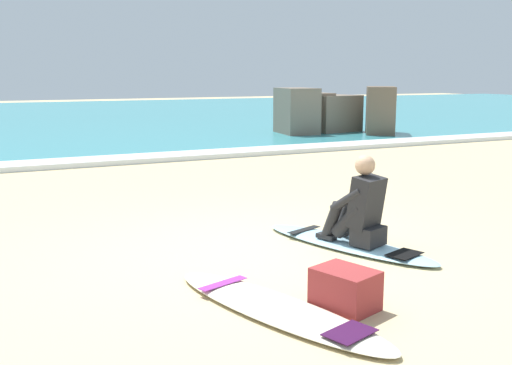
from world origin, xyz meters
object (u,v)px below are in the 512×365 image
object	(u,v)px
surfer_seated	(360,210)
surfboard_spare_near	(276,308)
beach_bag	(345,289)
surfboard_main	(347,243)

from	to	relation	value
surfer_seated	surfboard_spare_near	bearing A→B (deg)	-144.72
surfboard_spare_near	surfer_seated	bearing A→B (deg)	35.28
surfer_seated	surfboard_spare_near	world-z (taller)	surfer_seated
surfboard_spare_near	beach_bag	bearing A→B (deg)	-16.50
surfboard_main	surfboard_spare_near	distance (m)	1.98
surfer_seated	beach_bag	size ratio (longest dim) A/B	1.97
surfboard_main	beach_bag	world-z (taller)	beach_bag
beach_bag	surfboard_main	bearing A→B (deg)	54.86
surfboard_main	beach_bag	xyz separation A→B (m)	(-1.00, -1.42, 0.12)
surfboard_main	surfer_seated	bearing A→B (deg)	-71.33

